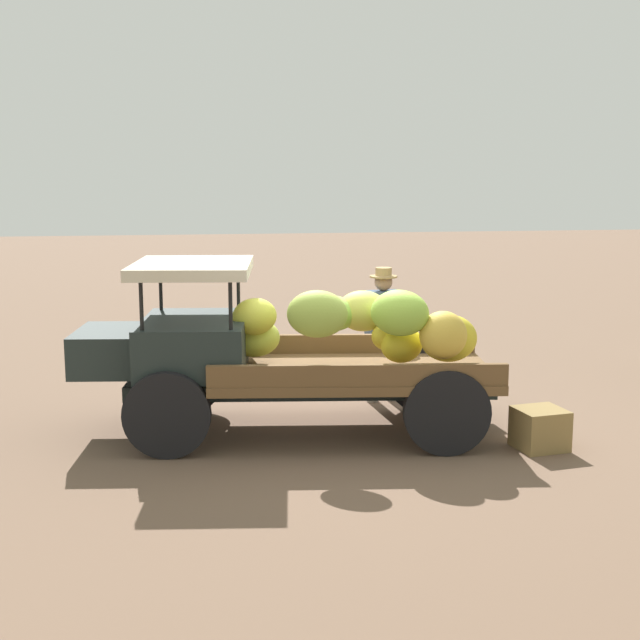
% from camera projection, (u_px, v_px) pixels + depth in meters
% --- Properties ---
extents(ground_plane, '(60.00, 60.00, 0.00)m').
position_uv_depth(ground_plane, '(332.00, 429.00, 9.67)').
color(ground_plane, brown).
extents(truck, '(4.59, 2.18, 1.88)m').
position_uv_depth(truck, '(278.00, 349.00, 9.30)').
color(truck, '#1E2827').
rests_on(truck, ground).
extents(farmer, '(0.52, 0.48, 1.67)m').
position_uv_depth(farmer, '(383.00, 326.00, 10.69)').
color(farmer, '#B3AE9E').
rests_on(farmer, ground).
extents(wooden_crate, '(0.54, 0.53, 0.42)m').
position_uv_depth(wooden_crate, '(540.00, 429.00, 8.96)').
color(wooden_crate, olive).
rests_on(wooden_crate, ground).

